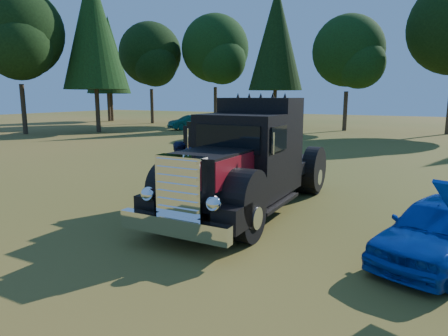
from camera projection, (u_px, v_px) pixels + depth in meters
ground at (230, 251)px, 7.98m from camera, size 120.00×120.00×0.00m
treeline at (394, 30)px, 30.50m from camera, size 72.10×24.04×14.17m
diamond_t_truck at (246, 164)px, 10.52m from camera, size 3.38×7.16×3.00m
hotrod_coupe at (441, 230)px, 7.36m from camera, size 2.62×4.19×1.89m
spectator_near at (192, 178)px, 10.82m from camera, size 0.52×0.69×1.70m
spectator_far at (182, 175)px, 10.94m from camera, size 1.01×1.10×1.84m
distant_teal_car at (190, 122)px, 36.48m from camera, size 3.12×4.06×1.28m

